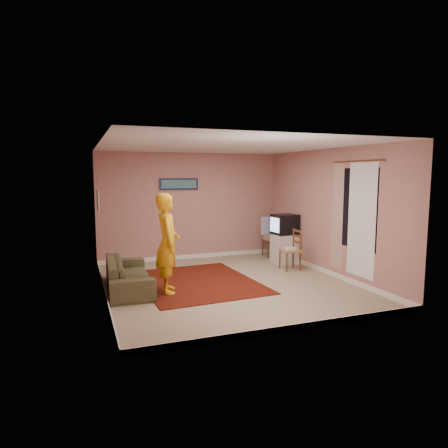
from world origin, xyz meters
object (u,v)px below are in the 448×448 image
object	(u,v)px
chair_a	(272,234)
chair_b	(290,245)
tv_cabinet	(284,248)
sofa	(129,274)
crt_tv	(285,224)
person	(168,243)

from	to	relation	value
chair_a	chair_b	size ratio (longest dim) A/B	1.07
tv_cabinet	sofa	distance (m)	3.88
crt_tv	chair_b	world-z (taller)	crt_tv
crt_tv	chair_b	distance (m)	0.83
tv_cabinet	sofa	bearing A→B (deg)	-165.17
crt_tv	chair_a	size ratio (longest dim) A/B	1.10
tv_cabinet	sofa	size ratio (longest dim) A/B	0.35
chair_b	sofa	distance (m)	3.53
chair_b	sofa	xyz separation A→B (m)	(-3.50, -0.29, -0.27)
person	chair_b	bearing A→B (deg)	-67.28
crt_tv	sofa	distance (m)	3.93
crt_tv	chair_b	bearing A→B (deg)	-111.21
chair_a	tv_cabinet	bearing A→B (deg)	-90.95
chair_a	sofa	distance (m)	4.17
crt_tv	chair_b	size ratio (longest dim) A/B	1.18
chair_b	sofa	world-z (taller)	chair_b
crt_tv	sofa	xyz separation A→B (m)	(-3.74, -0.99, -0.63)
chair_b	sofa	size ratio (longest dim) A/B	0.25
tv_cabinet	chair_b	bearing A→B (deg)	-109.21
sofa	person	size ratio (longest dim) A/B	1.09
sofa	person	bearing A→B (deg)	-122.20
tv_cabinet	chair_a	world-z (taller)	chair_a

